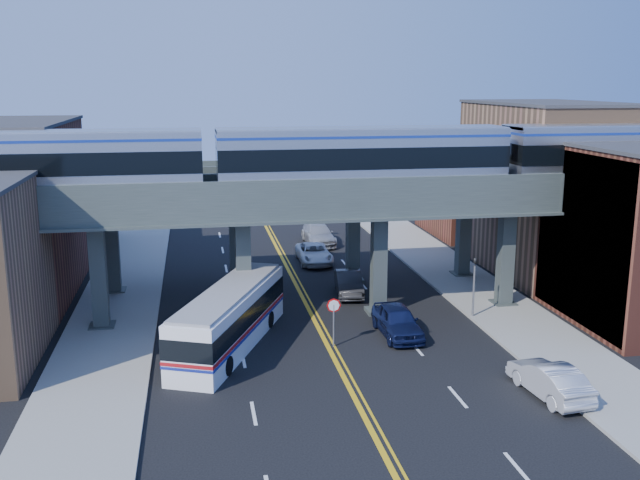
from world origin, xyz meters
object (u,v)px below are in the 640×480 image
Objects in this scene: stop_sign at (334,314)px; car_lane_b at (349,283)px; transit_train at (362,156)px; car_parked_curb at (549,380)px; car_lane_c at (314,253)px; transit_bus at (230,319)px; car_lane_d at (318,234)px; traffic_signal at (474,281)px; car_lane_a at (397,321)px.

car_lane_b is (2.77, 8.96, -1.00)m from stop_sign.
transit_train is 16.25m from car_parked_curb.
car_parked_curb is (6.26, -25.23, 0.05)m from car_lane_c.
car_parked_curb is at bearing -99.54° from transit_bus.
transit_train is at bearing -71.90° from car_parked_curb.
car_lane_d reaches higher than car_parked_curb.
stop_sign is at bearing -48.60° from car_parked_curb.
car_lane_b is 17.40m from car_parked_curb.
transit_bus is (-5.32, 0.99, -0.24)m from stop_sign.
transit_bus is at bearing -38.23° from car_parked_curb.
transit_train is 9.83× the size of car_lane_c.
traffic_signal is 0.35× the size of transit_bus.
transit_bus is (-14.22, -2.01, -0.78)m from traffic_signal.
car_lane_b is 8.73m from car_lane_c.
car_lane_d is at bearing 77.43° from car_lane_c.
car_lane_a reaches higher than car_parked_curb.
transit_train reaches higher than stop_sign.
car_lane_b is (-6.13, 5.96, -1.54)m from traffic_signal.
car_lane_b is at bearing 135.80° from traffic_signal.
transit_bus reaches higher than car_lane_d.
car_lane_a is 9.68m from car_parked_curb.
stop_sign is at bearing -98.77° from car_lane_d.
stop_sign is 11.21m from car_parked_curb.
car_parked_curb is (4.45, -8.60, -0.06)m from car_lane_a.
traffic_signal is 0.84× the size of car_lane_a.
traffic_signal is 5.71m from car_lane_a.
traffic_signal is 21.69m from car_lane_d.
traffic_signal is (6.29, -2.00, -7.12)m from transit_train.
traffic_signal reaches higher than car_parked_curb.
stop_sign is 17.79m from car_lane_c.
traffic_signal reaches higher than stop_sign.
car_lane_c is at bearing -81.96° from car_parked_curb.
transit_bus is 11.38m from car_lane_b.
car_lane_a is (1.14, -3.97, -8.58)m from transit_train.
car_lane_d is at bearing 90.08° from car_lane_a.
traffic_signal reaches higher than car_lane_a.
car_lane_d is 1.23× the size of car_parked_curb.
stop_sign reaches higher than car_lane_d.
car_lane_d is (3.38, 23.92, -0.92)m from stop_sign.
transit_train is 8.85× the size of car_lane_d.
transit_bus is 2.47× the size of car_parked_curb.
car_lane_a is at bearing -66.98° from transit_bus.
transit_train is 19.39× the size of stop_sign.
car_lane_a is 22.90m from car_lane_d.
stop_sign is (-2.61, -5.00, -7.66)m from transit_train.
car_lane_c is at bearing 95.35° from car_lane_a.
car_lane_d is 31.86m from car_parked_curb.
traffic_signal is 0.71× the size of car_lane_d.
car_lane_c is at bearing 115.39° from traffic_signal.
car_lane_c is (7.27, 16.66, -0.80)m from transit_bus.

